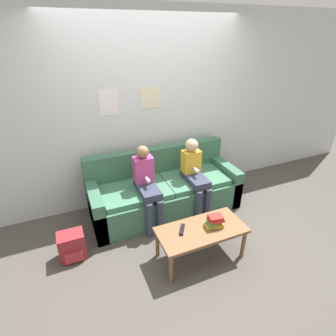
% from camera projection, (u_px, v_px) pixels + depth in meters
% --- Properties ---
extents(ground_plane, '(10.00, 10.00, 0.00)m').
position_uv_depth(ground_plane, '(179.00, 229.00, 3.40)').
color(ground_plane, '#4C4742').
extents(wall_back, '(8.00, 0.06, 2.60)m').
position_uv_depth(wall_back, '(150.00, 112.00, 3.60)').
color(wall_back, silver).
rests_on(wall_back, ground_plane).
extents(couch, '(2.04, 0.77, 0.84)m').
position_uv_depth(couch, '(164.00, 191.00, 3.68)').
color(couch, '#38664C').
rests_on(couch, ground_plane).
extents(coffee_table, '(0.96, 0.46, 0.40)m').
position_uv_depth(coffee_table, '(201.00, 232.00, 2.84)').
color(coffee_table, brown).
rests_on(coffee_table, ground_plane).
extents(person_left, '(0.24, 0.54, 1.05)m').
position_uv_depth(person_left, '(147.00, 184.00, 3.28)').
color(person_left, '#33384C').
rests_on(person_left, ground_plane).
extents(person_right, '(0.24, 0.54, 1.04)m').
position_uv_depth(person_right, '(195.00, 174.00, 3.51)').
color(person_right, '#33384C').
rests_on(person_right, ground_plane).
extents(tv_remote, '(0.13, 0.16, 0.02)m').
position_uv_depth(tv_remote, '(182.00, 229.00, 2.80)').
color(tv_remote, black).
rests_on(tv_remote, coffee_table).
extents(book_stack, '(0.22, 0.15, 0.14)m').
position_uv_depth(book_stack, '(215.00, 221.00, 2.83)').
color(book_stack, gold).
rests_on(book_stack, coffee_table).
extents(backpack, '(0.28, 0.24, 0.32)m').
position_uv_depth(backpack, '(72.00, 246.00, 2.92)').
color(backpack, maroon).
rests_on(backpack, ground_plane).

